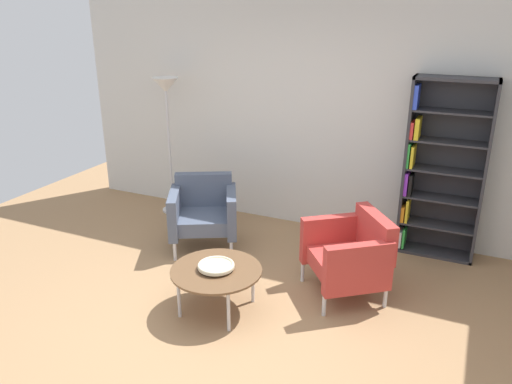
# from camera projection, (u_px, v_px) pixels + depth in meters

# --- Properties ---
(ground_plane) EXTENTS (8.32, 8.32, 0.00)m
(ground_plane) POSITION_uv_depth(u_px,v_px,m) (224.00, 333.00, 4.11)
(ground_plane) COLOR #9E7751
(plaster_back_panel) EXTENTS (6.40, 0.12, 2.90)m
(plaster_back_panel) POSITION_uv_depth(u_px,v_px,m) (321.00, 108.00, 5.71)
(plaster_back_panel) COLOR silver
(plaster_back_panel) RESTS_ON ground_plane
(bookshelf_tall) EXTENTS (0.80, 0.30, 1.90)m
(bookshelf_tall) POSITION_uv_depth(u_px,v_px,m) (440.00, 169.00, 5.17)
(bookshelf_tall) COLOR #333338
(bookshelf_tall) RESTS_ON ground_plane
(coffee_table_low) EXTENTS (0.80, 0.80, 0.40)m
(coffee_table_low) POSITION_uv_depth(u_px,v_px,m) (216.00, 272.00, 4.32)
(coffee_table_low) COLOR brown
(coffee_table_low) RESTS_ON ground_plane
(decorative_bowl) EXTENTS (0.32, 0.32, 0.05)m
(decorative_bowl) POSITION_uv_depth(u_px,v_px,m) (216.00, 266.00, 4.29)
(decorative_bowl) COLOR beige
(decorative_bowl) RESTS_ON coffee_table_low
(armchair_spare_guest) EXTENTS (0.94, 0.95, 0.78)m
(armchair_spare_guest) POSITION_uv_depth(u_px,v_px,m) (351.00, 253.00, 4.55)
(armchair_spare_guest) COLOR #B73833
(armchair_spare_guest) RESTS_ON ground_plane
(armchair_near_window) EXTENTS (0.93, 0.90, 0.78)m
(armchair_near_window) POSITION_uv_depth(u_px,v_px,m) (204.00, 211.00, 5.51)
(armchair_near_window) COLOR #4C566B
(armchair_near_window) RESTS_ON ground_plane
(floor_lamp_torchiere) EXTENTS (0.32, 0.32, 1.74)m
(floor_lamp_torchiere) POSITION_uv_depth(u_px,v_px,m) (167.00, 102.00, 6.10)
(floor_lamp_torchiere) COLOR silver
(floor_lamp_torchiere) RESTS_ON ground_plane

